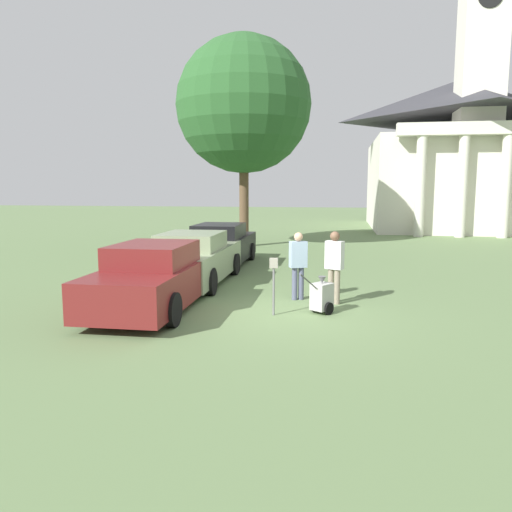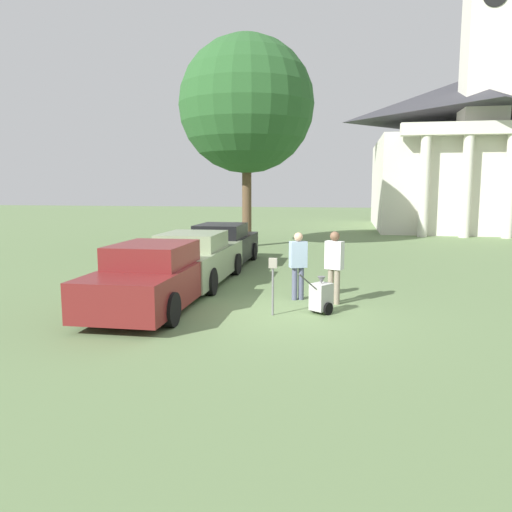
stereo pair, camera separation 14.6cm
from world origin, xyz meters
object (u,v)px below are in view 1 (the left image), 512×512
(parking_meter, at_px, (274,275))
(church, at_px, (459,148))
(parked_car_sage, at_px, (193,259))
(person_worker, at_px, (298,262))
(parked_car_black, at_px, (220,246))
(parked_car_maroon, at_px, (156,277))
(equipment_cart, at_px, (322,296))
(person_supervisor, at_px, (334,263))

(parking_meter, height_order, church, church)
(parked_car_sage, bearing_deg, person_worker, -27.78)
(parked_car_black, bearing_deg, parked_car_maroon, -90.59)
(parked_car_sage, distance_m, church, 25.66)
(equipment_cart, height_order, church, church)
(church, bearing_deg, parked_car_sage, -118.57)
(person_worker, bearing_deg, person_supervisor, 137.63)
(parked_car_black, relative_size, parking_meter, 3.95)
(parked_car_black, height_order, church, church)
(parked_car_maroon, xyz_separation_m, parked_car_sage, (-0.00, 3.02, -0.01))
(parking_meter, relative_size, equipment_cart, 1.28)
(parked_car_sage, xyz_separation_m, equipment_cart, (3.86, -2.94, -0.33))
(person_supervisor, bearing_deg, parked_car_maroon, 39.13)
(parked_car_black, bearing_deg, parked_car_sage, -90.59)
(person_supervisor, relative_size, church, 0.08)
(parked_car_black, height_order, equipment_cart, parked_car_black)
(parking_meter, height_order, person_worker, person_worker)
(parked_car_maroon, relative_size, equipment_cart, 5.12)
(parked_car_sage, relative_size, parking_meter, 3.91)
(parked_car_black, distance_m, person_supervisor, 6.72)
(parked_car_black, height_order, parking_meter, parked_car_black)
(parked_car_sage, relative_size, church, 0.23)
(person_supervisor, bearing_deg, equipment_cart, 99.95)
(person_worker, bearing_deg, parked_car_black, -81.23)
(parked_car_black, distance_m, church, 22.83)
(church, bearing_deg, equipment_cart, -108.11)
(parked_car_black, bearing_deg, parking_meter, -67.61)
(parked_car_sage, bearing_deg, church, 60.85)
(parked_car_sage, relative_size, person_supervisor, 2.83)
(parked_car_maroon, xyz_separation_m, person_worker, (3.21, 1.37, 0.25))
(parked_car_sage, relative_size, person_worker, 2.94)
(parking_meter, relative_size, person_worker, 0.75)
(parked_car_maroon, xyz_separation_m, parked_car_black, (-0.00, 6.38, -0.01))
(parked_car_maroon, bearing_deg, parked_car_black, 89.41)
(equipment_cart, bearing_deg, parking_meter, -125.94)
(parking_meter, xyz_separation_m, church, (9.25, 25.44, 4.53))
(parked_car_black, distance_m, person_worker, 5.95)
(person_supervisor, relative_size, equipment_cart, 1.77)
(person_worker, height_order, person_supervisor, person_supervisor)
(parked_car_sage, height_order, person_supervisor, person_supervisor)
(parked_car_black, xyz_separation_m, equipment_cart, (3.86, -6.29, -0.32))
(person_worker, height_order, equipment_cart, person_worker)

